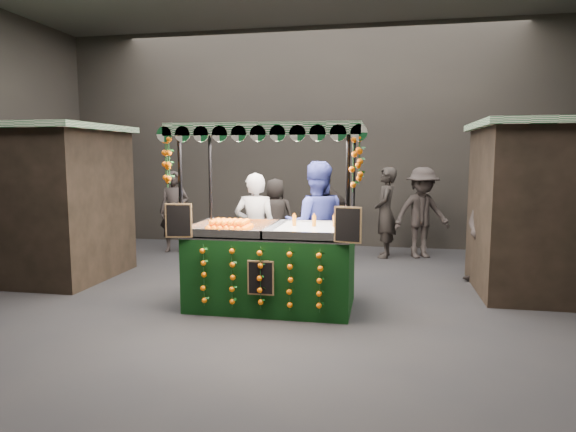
# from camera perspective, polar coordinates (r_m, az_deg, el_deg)

# --- Properties ---
(ground) EXTENTS (12.00, 12.00, 0.00)m
(ground) POSITION_cam_1_polar(r_m,az_deg,el_deg) (7.09, -2.42, -10.24)
(ground) COLOR black
(ground) RESTS_ON ground
(market_hall) EXTENTS (12.10, 10.10, 5.05)m
(market_hall) POSITION_cam_1_polar(r_m,az_deg,el_deg) (6.90, -2.57, 17.69)
(market_hall) COLOR black
(market_hall) RESTS_ON ground
(neighbour_stall_left) EXTENTS (3.00, 2.20, 2.60)m
(neighbour_stall_left) POSITION_cam_1_polar(r_m,az_deg,el_deg) (9.69, -27.21, 1.50)
(neighbour_stall_left) COLOR black
(neighbour_stall_left) RESTS_ON ground
(juice_stall) EXTENTS (2.57, 1.51, 2.49)m
(juice_stall) POSITION_cam_1_polar(r_m,az_deg,el_deg) (6.91, -1.83, -4.10)
(juice_stall) COLOR black
(juice_stall) RESTS_ON ground
(vendor_grey) EXTENTS (0.70, 0.49, 1.82)m
(vendor_grey) POSITION_cam_1_polar(r_m,az_deg,el_deg) (7.97, -3.73, -1.63)
(vendor_grey) COLOR gray
(vendor_grey) RESTS_ON ground
(vendor_blue) EXTENTS (1.09, 0.92, 2.00)m
(vendor_blue) POSITION_cam_1_polar(r_m,az_deg,el_deg) (7.69, 3.18, -1.24)
(vendor_blue) COLOR navy
(vendor_blue) RESTS_ON ground
(shopper_0) EXTENTS (0.69, 0.49, 1.77)m
(shopper_0) POSITION_cam_1_polar(r_m,az_deg,el_deg) (11.15, -12.79, 0.49)
(shopper_0) COLOR #292322
(shopper_0) RESTS_ON ground
(shopper_1) EXTENTS (1.13, 1.09, 1.84)m
(shopper_1) POSITION_cam_1_polar(r_m,az_deg,el_deg) (8.65, 22.17, -1.41)
(shopper_1) COLOR black
(shopper_1) RESTS_ON ground
(shopper_2) EXTENTS (1.06, 0.45, 1.81)m
(shopper_2) POSITION_cam_1_polar(r_m,az_deg,el_deg) (10.07, 4.25, 0.10)
(shopper_2) COLOR #2D2724
(shopper_2) RESTS_ON ground
(shopper_3) EXTENTS (1.37, 1.10, 1.86)m
(shopper_3) POSITION_cam_1_polar(r_m,az_deg,el_deg) (10.61, 14.96, 0.36)
(shopper_3) COLOR #2A2422
(shopper_3) RESTS_ON ground
(shopper_4) EXTENTS (0.85, 0.61, 1.62)m
(shopper_4) POSITION_cam_1_polar(r_m,az_deg,el_deg) (10.63, -1.43, -0.05)
(shopper_4) COLOR #2A2422
(shopper_4) RESTS_ON ground
(shopper_5) EXTENTS (1.01, 1.84, 1.89)m
(shopper_5) POSITION_cam_1_polar(r_m,az_deg,el_deg) (10.12, 27.62, -0.38)
(shopper_5) COLOR black
(shopper_5) RESTS_ON ground
(shopper_6) EXTENTS (0.47, 0.70, 1.86)m
(shopper_6) POSITION_cam_1_polar(r_m,az_deg,el_deg) (10.49, 11.02, 0.39)
(shopper_6) COLOR black
(shopper_6) RESTS_ON ground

